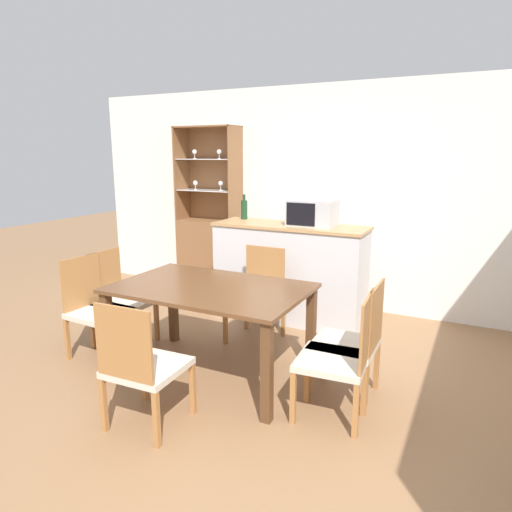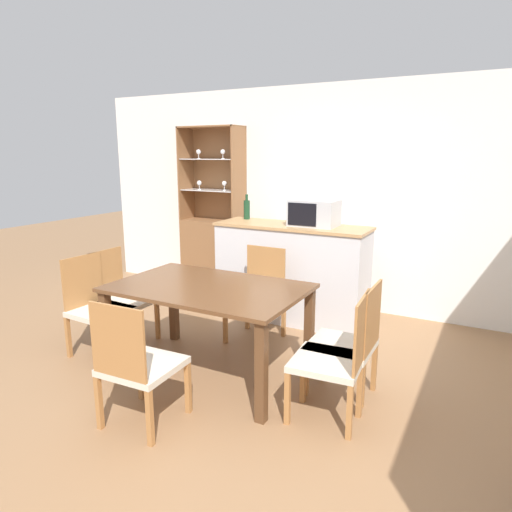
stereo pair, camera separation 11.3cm
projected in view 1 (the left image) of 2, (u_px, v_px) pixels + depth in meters
ground_plane at (227, 412)px, 3.22m from camera, size 18.00×18.00×0.00m
wall_back at (341, 199)px, 5.23m from camera, size 6.80×0.06×2.55m
kitchen_counter at (289, 272)px, 4.95m from camera, size 1.65×0.55×1.05m
display_cabinet at (210, 245)px, 5.93m from camera, size 0.81×0.35×2.11m
dining_table at (211, 299)px, 3.65m from camera, size 1.53×0.97×0.75m
dining_chair_side_right_far at (351, 342)px, 3.34m from camera, size 0.46×0.46×0.89m
dining_chair_side_left_near at (96, 309)px, 4.06m from camera, size 0.48×0.48×0.89m
dining_chair_side_right_near at (340, 358)px, 3.08m from camera, size 0.49×0.49×0.89m
dining_chair_side_left_far at (119, 300)px, 4.31m from camera, size 0.46×0.46×0.89m
dining_chair_head_near at (143, 366)px, 2.96m from camera, size 0.48×0.48×0.89m
dining_chair_head_far at (257, 296)px, 4.43m from camera, size 0.47×0.47×0.89m
microwave at (312, 213)px, 4.73m from camera, size 0.48×0.34×0.27m
wine_bottle at (244, 209)px, 5.20m from camera, size 0.07×0.07×0.28m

